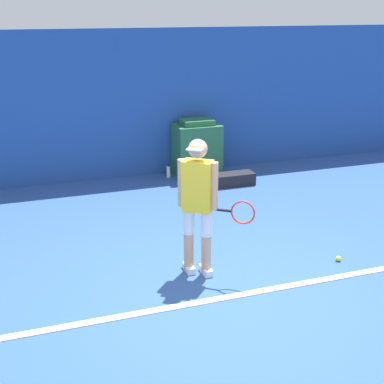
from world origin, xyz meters
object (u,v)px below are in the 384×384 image
at_px(tennis_player, 198,201).
at_px(covered_chair, 197,149).
at_px(equipment_bag, 231,179).
at_px(tennis_ball, 338,259).
at_px(water_bottle, 169,172).

relative_size(tennis_player, covered_chair, 1.54).
bearing_deg(equipment_bag, covered_chair, 115.36).
bearing_deg(equipment_bag, tennis_ball, -88.16).
relative_size(tennis_ball, equipment_bag, 0.08).
distance_m(tennis_ball, covered_chair, 4.10).
height_order(tennis_ball, equipment_bag, equipment_bag).
height_order(tennis_player, covered_chair, tennis_player).
bearing_deg(tennis_player, water_bottle, 115.64).
bearing_deg(water_bottle, tennis_player, -101.31).
distance_m(covered_chair, equipment_bag, 0.96).
bearing_deg(tennis_ball, covered_chair, 96.73).
distance_m(tennis_ball, equipment_bag, 3.26).
xyz_separation_m(covered_chair, equipment_bag, (0.37, -0.79, -0.41)).
distance_m(tennis_player, equipment_bag, 3.50).
distance_m(tennis_player, tennis_ball, 2.02).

